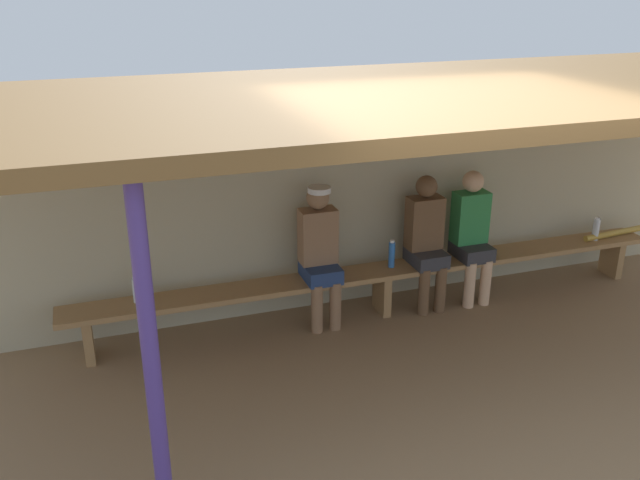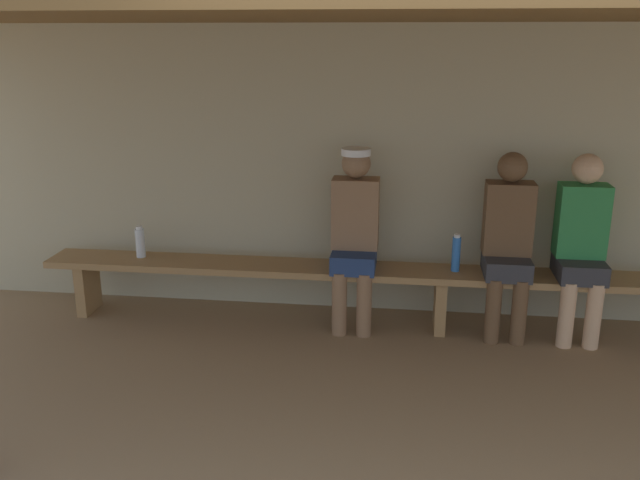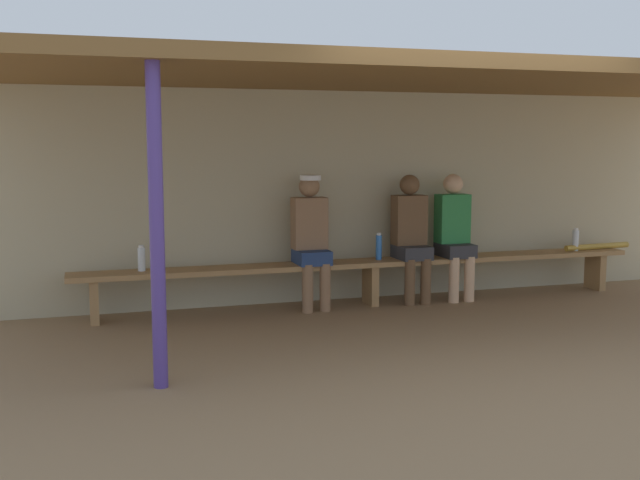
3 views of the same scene
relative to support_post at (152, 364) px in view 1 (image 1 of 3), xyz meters
name	(u,v)px [view 1 (image 1 of 3)]	position (x,y,z in m)	size (l,w,h in m)	color
ground_plane	(460,397)	(2.35, 0.55, -1.10)	(24.00, 24.00, 0.00)	#8C6D4C
back_wall	(367,192)	(2.35, 2.55, 0.00)	(8.00, 0.20, 2.20)	#B7AD8C
dugout_roof	(436,96)	(2.35, 1.25, 1.16)	(8.00, 2.80, 0.12)	brown
support_post	(152,364)	(0.00, 0.00, 0.00)	(0.10, 0.10, 2.20)	#4C388C
bench	(383,276)	(2.35, 2.10, -0.71)	(6.00, 0.36, 0.46)	#9E7547
player_shirtless_tan	(426,237)	(2.81, 2.10, -0.37)	(0.34, 0.42, 1.34)	#333338
player_rightmost	(320,250)	(1.71, 2.10, -0.35)	(0.34, 0.42, 1.34)	navy
player_in_white	(472,231)	(3.31, 2.10, -0.37)	(0.34, 0.42, 1.34)	#333338
water_bottle_clear	(596,229)	(4.81, 2.08, -0.52)	(0.07, 0.07, 0.26)	silver
water_bottle_orange	(137,290)	(0.05, 2.14, -0.52)	(0.07, 0.07, 0.25)	silver
water_bottle_blue	(392,254)	(2.45, 2.12, -0.51)	(0.06, 0.06, 0.28)	blue
baseball_bat	(617,233)	(5.12, 2.10, -0.61)	(0.07, 0.07, 0.89)	#B28C33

